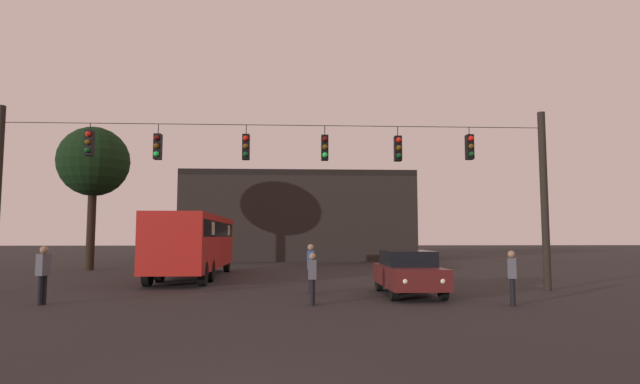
% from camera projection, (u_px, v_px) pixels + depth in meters
% --- Properties ---
extents(ground_plane, '(168.00, 168.00, 0.00)m').
position_uv_depth(ground_plane, '(284.00, 270.00, 30.60)').
color(ground_plane, black).
rests_on(ground_plane, ground).
extents(overhead_signal_span, '(20.54, 0.44, 6.80)m').
position_uv_depth(overhead_signal_span, '(280.00, 179.00, 18.69)').
color(overhead_signal_span, black).
rests_on(overhead_signal_span, ground).
extents(city_bus, '(2.72, 11.04, 3.00)m').
position_uv_depth(city_bus, '(195.00, 239.00, 24.64)').
color(city_bus, '#B21E19').
rests_on(city_bus, ground).
extents(car_near_right, '(1.82, 4.35, 1.52)m').
position_uv_depth(car_near_right, '(408.00, 272.00, 17.35)').
color(car_near_right, '#511919').
rests_on(car_near_right, ground).
extents(pedestrian_crossing_left, '(0.36, 0.42, 1.60)m').
position_uv_depth(pedestrian_crossing_left, '(512.00, 275.00, 14.72)').
color(pedestrian_crossing_left, black).
rests_on(pedestrian_crossing_left, ground).
extents(pedestrian_crossing_center, '(0.28, 0.38, 1.74)m').
position_uv_depth(pedestrian_crossing_center, '(311.00, 265.00, 17.83)').
color(pedestrian_crossing_center, black).
rests_on(pedestrian_crossing_center, ground).
extents(pedestrian_crossing_right, '(0.27, 0.38, 1.53)m').
position_uv_depth(pedestrian_crossing_right, '(313.00, 276.00, 14.86)').
color(pedestrian_crossing_right, black).
rests_on(pedestrian_crossing_right, ground).
extents(pedestrian_near_bus, '(0.32, 0.41, 1.73)m').
position_uv_depth(pedestrian_near_bus, '(43.00, 271.00, 14.91)').
color(pedestrian_near_bus, black).
rests_on(pedestrian_near_bus, ground).
extents(corner_building, '(19.42, 13.31, 7.46)m').
position_uv_depth(corner_building, '(298.00, 218.00, 47.10)').
color(corner_building, black).
rests_on(corner_building, ground).
extents(tree_left_silhouette, '(4.24, 4.24, 8.72)m').
position_uv_depth(tree_left_silhouette, '(94.00, 163.00, 30.79)').
color(tree_left_silhouette, black).
rests_on(tree_left_silhouette, ground).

